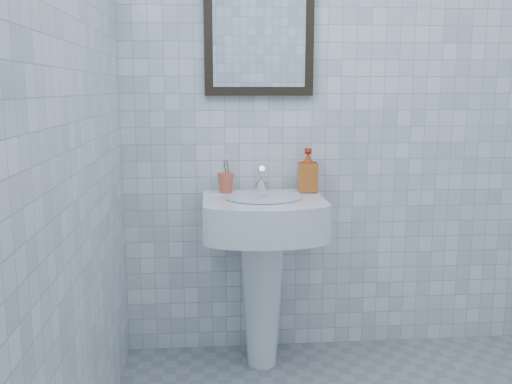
{
  "coord_description": "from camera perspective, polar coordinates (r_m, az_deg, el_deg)",
  "views": [
    {
      "loc": [
        -0.7,
        -1.48,
        1.27
      ],
      "look_at": [
        -0.5,
        0.86,
        0.85
      ],
      "focal_mm": 40.0,
      "sensor_mm": 36.0,
      "label": 1
    }
  ],
  "objects": [
    {
      "name": "toothbrush_cup",
      "position": [
        2.6,
        -3.04,
        0.93
      ],
      "size": [
        0.09,
        0.09,
        0.09
      ],
      "primitive_type": null,
      "rotation": [
        0.0,
        0.0,
        -0.29
      ],
      "color": "#E05D3F",
      "rests_on": "washbasin"
    },
    {
      "name": "faucet",
      "position": [
        2.6,
        0.48,
        1.08
      ],
      "size": [
        0.05,
        0.11,
        0.13
      ],
      "color": "white",
      "rests_on": "washbasin"
    },
    {
      "name": "soap_dispenser",
      "position": [
        2.63,
        5.2,
        2.19
      ],
      "size": [
        0.09,
        0.1,
        0.2
      ],
      "primitive_type": "imported",
      "rotation": [
        0.0,
        0.0,
        -0.08
      ],
      "color": "#BC4912",
      "rests_on": "washbasin"
    },
    {
      "name": "washbasin",
      "position": [
        2.58,
        0.67,
        -6.09
      ],
      "size": [
        0.53,
        0.39,
        0.81
      ],
      "color": "white",
      "rests_on": "ground"
    },
    {
      "name": "wall_back",
      "position": [
        2.77,
        9.93,
        9.69
      ],
      "size": [
        2.2,
        0.02,
        2.5
      ],
      "primitive_type": "cube",
      "color": "white",
      "rests_on": "ground"
    },
    {
      "name": "wall_mirror",
      "position": [
        2.68,
        0.3,
        16.24
      ],
      "size": [
        0.5,
        0.04,
        0.62
      ],
      "color": "black",
      "rests_on": "wall_back"
    },
    {
      "name": "wall_left",
      "position": [
        1.53,
        -20.34,
        8.87
      ],
      "size": [
        0.02,
        2.4,
        2.5
      ],
      "primitive_type": "cube",
      "color": "white",
      "rests_on": "ground"
    }
  ]
}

